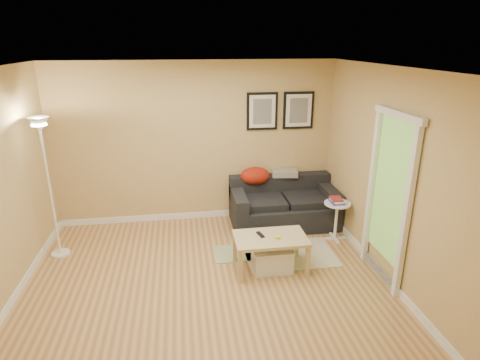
{
  "coord_description": "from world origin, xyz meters",
  "views": [
    {
      "loc": [
        -0.23,
        -4.28,
        2.87
      ],
      "look_at": [
        0.55,
        0.85,
        1.05
      ],
      "focal_mm": 29.83,
      "sensor_mm": 36.0,
      "label": 1
    }
  ],
  "objects_px": {
    "sofa": "(284,203)",
    "floor_lamp": "(51,193)",
    "storage_bin": "(272,259)",
    "book_stack": "(337,200)",
    "side_table": "(336,221)",
    "coffee_table": "(270,253)"
  },
  "relations": [
    {
      "from": "sofa",
      "to": "storage_bin",
      "type": "relative_size",
      "value": 3.27
    },
    {
      "from": "book_stack",
      "to": "coffee_table",
      "type": "bearing_deg",
      "value": -154.21
    },
    {
      "from": "sofa",
      "to": "side_table",
      "type": "height_order",
      "value": "sofa"
    },
    {
      "from": "side_table",
      "to": "coffee_table",
      "type": "bearing_deg",
      "value": -150.15
    },
    {
      "from": "side_table",
      "to": "sofa",
      "type": "bearing_deg",
      "value": 135.1
    },
    {
      "from": "storage_bin",
      "to": "book_stack",
      "type": "distance_m",
      "value": 1.41
    },
    {
      "from": "coffee_table",
      "to": "side_table",
      "type": "bearing_deg",
      "value": 51.51
    },
    {
      "from": "sofa",
      "to": "side_table",
      "type": "bearing_deg",
      "value": -44.9
    },
    {
      "from": "storage_bin",
      "to": "side_table",
      "type": "bearing_deg",
      "value": 31.07
    },
    {
      "from": "floor_lamp",
      "to": "storage_bin",
      "type": "bearing_deg",
      "value": -16.11
    },
    {
      "from": "coffee_table",
      "to": "floor_lamp",
      "type": "bearing_deg",
      "value": -174.2
    },
    {
      "from": "coffee_table",
      "to": "storage_bin",
      "type": "height_order",
      "value": "coffee_table"
    },
    {
      "from": "storage_bin",
      "to": "floor_lamp",
      "type": "distance_m",
      "value": 3.09
    },
    {
      "from": "sofa",
      "to": "side_table",
      "type": "relative_size",
      "value": 2.84
    },
    {
      "from": "sofa",
      "to": "book_stack",
      "type": "xyz_separation_m",
      "value": [
        0.63,
        -0.62,
        0.26
      ]
    },
    {
      "from": "sofa",
      "to": "floor_lamp",
      "type": "distance_m",
      "value": 3.46
    },
    {
      "from": "coffee_table",
      "to": "storage_bin",
      "type": "relative_size",
      "value": 1.81
    },
    {
      "from": "storage_bin",
      "to": "side_table",
      "type": "distance_m",
      "value": 1.34
    },
    {
      "from": "sofa",
      "to": "coffee_table",
      "type": "bearing_deg",
      "value": -111.89
    },
    {
      "from": "sofa",
      "to": "coffee_table",
      "type": "xyz_separation_m",
      "value": [
        -0.52,
        -1.31,
        -0.14
      ]
    },
    {
      "from": "coffee_table",
      "to": "side_table",
      "type": "relative_size",
      "value": 1.57
    },
    {
      "from": "storage_bin",
      "to": "book_stack",
      "type": "xyz_separation_m",
      "value": [
        1.13,
        0.7,
        0.48
      ]
    }
  ]
}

